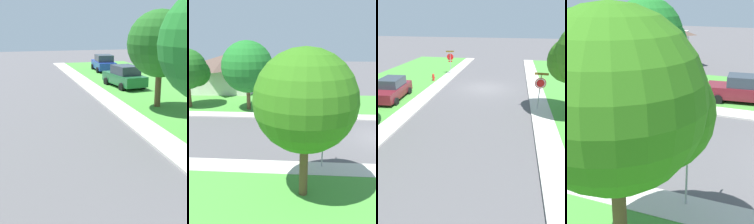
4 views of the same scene
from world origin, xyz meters
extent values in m
plane|color=#565456|center=(0.00, 0.00, 0.00)|extent=(120.00, 120.00, 0.00)
cube|color=beige|center=(-4.70, 12.00, 0.05)|extent=(1.40, 56.00, 0.10)
cylinder|color=#9E9EA3|center=(4.83, -4.71, 1.30)|extent=(0.07, 0.07, 2.60)
cylinder|color=red|center=(4.84, -4.75, 2.05)|extent=(0.75, 0.20, 0.76)
cylinder|color=white|center=(4.85, -4.77, 2.05)|extent=(0.65, 0.15, 0.67)
cylinder|color=red|center=(4.85, -4.78, 2.05)|extent=(0.53, 0.12, 0.55)
cube|color=brown|center=(4.83, -4.71, 2.69)|extent=(0.90, 0.22, 0.16)
cube|color=brown|center=(4.83, -4.71, 2.50)|extent=(0.22, 0.90, 0.16)
cube|color=red|center=(4.84, -4.75, 1.55)|extent=(0.43, 0.12, 0.14)
cylinder|color=#9E9EA3|center=(-4.46, 4.68, 1.30)|extent=(0.07, 0.07, 2.60)
cylinder|color=red|center=(-4.45, 4.73, 2.05)|extent=(0.76, 0.10, 0.76)
cylinder|color=white|center=(-4.45, 4.75, 2.05)|extent=(0.67, 0.06, 0.67)
cylinder|color=red|center=(-4.45, 4.75, 2.05)|extent=(0.55, 0.05, 0.55)
cube|color=brown|center=(-4.46, 4.68, 2.69)|extent=(0.92, 0.10, 0.16)
cube|color=brown|center=(-4.46, 4.68, 2.50)|extent=(0.10, 0.92, 0.16)
cube|color=maroon|center=(7.09, 4.60, 0.70)|extent=(2.15, 4.44, 0.76)
cube|color=#2D3842|center=(7.11, 4.40, 1.42)|extent=(1.77, 2.23, 0.68)
cylinder|color=black|center=(6.08, 5.85, 0.32)|extent=(0.29, 0.66, 0.64)
cylinder|color=black|center=(6.30, 3.20, 0.32)|extent=(0.29, 0.66, 0.64)
cylinder|color=black|center=(8.10, 3.35, 0.32)|extent=(0.29, 0.66, 0.64)
cylinder|color=red|center=(5.75, -1.33, 0.35)|extent=(0.22, 0.22, 0.70)
sphere|color=red|center=(5.75, -1.33, 0.72)|extent=(0.22, 0.22, 0.22)
cylinder|color=red|center=(5.61, -1.33, 0.45)|extent=(0.10, 0.08, 0.08)
cylinder|color=red|center=(5.89, -1.33, 0.45)|extent=(0.10, 0.08, 0.08)
camera|label=1|loc=(-1.52, -0.40, 4.89)|focal=51.54mm
camera|label=2|loc=(-16.91, 5.81, 6.63)|focal=41.51mm
camera|label=3|loc=(-2.56, 19.73, 6.14)|focal=34.31mm
camera|label=4|loc=(-12.74, 2.31, 6.39)|focal=50.67mm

